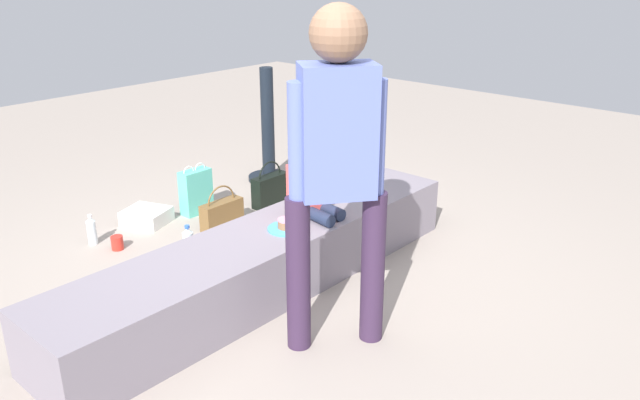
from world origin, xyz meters
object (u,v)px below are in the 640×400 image
at_px(cake_box_white, 147,216).
at_px(handbag_brown_canvas, 222,213).
at_px(cake_plate, 287,226).
at_px(gift_bag, 196,191).
at_px(child_seated, 310,182).
at_px(adult_standing, 337,153).
at_px(water_bottle_near_gift, 188,243).
at_px(party_cup_red, 117,243).
at_px(handbag_black_leather, 270,189).
at_px(water_bottle_far_side, 92,231).

bearing_deg(cake_box_white, handbag_brown_canvas, -55.91).
bearing_deg(handbag_brown_canvas, cake_plate, -107.64).
bearing_deg(cake_plate, gift_bag, 74.79).
distance_m(child_seated, cake_plate, 0.32).
distance_m(adult_standing, water_bottle_near_gift, 1.59).
relative_size(cake_plate, handbag_brown_canvas, 0.69).
relative_size(cake_box_white, handbag_brown_canvas, 0.92).
distance_m(gift_bag, handbag_brown_canvas, 0.37).
bearing_deg(child_seated, handbag_brown_canvas, 86.37).
relative_size(party_cup_red, handbag_black_leather, 0.26).
bearing_deg(party_cup_red, handbag_brown_canvas, -18.72).
relative_size(adult_standing, party_cup_red, 17.62).
xyz_separation_m(water_bottle_near_gift, cake_box_white, (0.15, 0.69, -0.05)).
distance_m(adult_standing, water_bottle_far_side, 2.18).
relative_size(gift_bag, water_bottle_far_side, 1.79).
distance_m(cake_box_white, handbag_black_leather, 0.95).
xyz_separation_m(gift_bag, cake_box_white, (-0.37, 0.11, -0.12)).
height_order(child_seated, cake_box_white, child_seated).
xyz_separation_m(child_seated, handbag_black_leather, (0.59, 0.96, -0.45)).
height_order(gift_bag, handbag_black_leather, gift_bag).
distance_m(water_bottle_far_side, cake_box_white, 0.45).
distance_m(party_cup_red, cake_box_white, 0.45).
bearing_deg(handbag_black_leather, gift_bag, 147.54).
height_order(cake_plate, water_bottle_far_side, cake_plate).
relative_size(party_cup_red, cake_box_white, 0.31).
bearing_deg(water_bottle_near_gift, handbag_brown_canvas, 25.44).
height_order(adult_standing, cake_box_white, adult_standing).
xyz_separation_m(handbag_black_leather, handbag_brown_canvas, (-0.53, -0.05, -0.02)).
bearing_deg(child_seated, cake_box_white, 100.69).
bearing_deg(cake_box_white, party_cup_red, -148.99).
distance_m(adult_standing, handbag_brown_canvas, 1.86).
bearing_deg(party_cup_red, water_bottle_far_side, 108.57).
distance_m(water_bottle_far_side, handbag_black_leather, 1.36).
xyz_separation_m(child_seated, party_cup_red, (-0.65, 1.15, -0.53)).
relative_size(gift_bag, handbag_black_leather, 1.08).
height_order(gift_bag, water_bottle_near_gift, gift_bag).
bearing_deg(gift_bag, party_cup_red, -171.00).
relative_size(gift_bag, water_bottle_near_gift, 1.69).
bearing_deg(handbag_black_leather, handbag_brown_canvas, -174.27).
bearing_deg(handbag_black_leather, party_cup_red, 171.49).
distance_m(party_cup_red, handbag_black_leather, 1.25).
bearing_deg(party_cup_red, adult_standing, -85.25).
xyz_separation_m(gift_bag, water_bottle_far_side, (-0.82, 0.08, -0.07)).
distance_m(water_bottle_near_gift, handbag_black_leather, 1.03).
xyz_separation_m(party_cup_red, handbag_black_leather, (1.24, -0.18, 0.08)).
distance_m(adult_standing, gift_bag, 2.16).
relative_size(adult_standing, cake_plate, 7.34).
relative_size(adult_standing, handbag_black_leather, 4.61).
bearing_deg(party_cup_red, water_bottle_near_gift, -62.50).
bearing_deg(gift_bag, handbag_black_leather, -32.46).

